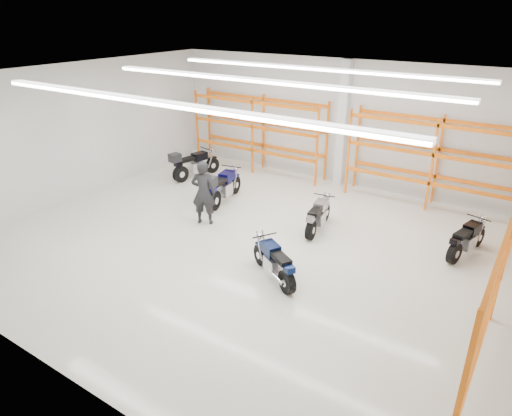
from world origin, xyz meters
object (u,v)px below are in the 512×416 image
Objects in this scene: motorcycle_back_b at (222,187)px; motorcycle_back_d at (466,240)px; motorcycle_main at (275,263)px; standing_man at (203,193)px; motorcycle_back_a at (192,165)px; motorcycle_back_c at (318,217)px; structural_column at (343,125)px.

motorcycle_back_d is at bearing 5.42° from motorcycle_back_b.
motorcycle_main is 3.85m from standing_man.
motorcycle_main reaches higher than motorcycle_back_d.
motorcycle_back_b is 1.22× the size of motorcycle_back_d.
motorcycle_back_a reaches higher than motorcycle_main.
motorcycle_back_a is at bearing 176.37° from motorcycle_back_d.
motorcycle_back_b is 7.58m from motorcycle_back_d.
motorcycle_back_b is 1.21× the size of motorcycle_back_c.
motorcycle_back_b is 1.18× the size of standing_man.
motorcycle_back_a is 1.13× the size of standing_man.
structural_column reaches higher than standing_man.
motorcycle_back_a is 6.23m from motorcycle_back_c.
structural_column reaches higher than motorcycle_back_a.
standing_man reaches higher than motorcycle_back_b.
motorcycle_back_c is 1.01× the size of motorcycle_back_d.
motorcycle_main is 0.39× the size of structural_column.
motorcycle_back_c is 3.48m from standing_man.
structural_column is at bearing 57.69° from motorcycle_back_b.
motorcycle_back_b is at bearing -174.58° from motorcycle_back_d.
structural_column is (-1.45, 7.02, 1.80)m from motorcycle_main.
motorcycle_back_c is at bearing -168.29° from motorcycle_back_d.
motorcycle_back_b is (-3.94, 3.09, 0.12)m from motorcycle_main.
standing_man is 5.94m from structural_column.
standing_man is (2.92, -2.86, 0.44)m from motorcycle_back_a.
motorcycle_back_b is at bearing -28.81° from motorcycle_back_a.
structural_column is (4.94, 2.59, 1.69)m from motorcycle_back_a.
standing_man is at bearing 155.52° from motorcycle_main.
motorcycle_main is 5.24m from motorcycle_back_d.
motorcycle_main is at bearing -83.58° from motorcycle_back_c.
motorcycle_back_b reaches higher than motorcycle_back_a.
motorcycle_back_d is (3.60, 3.80, -0.01)m from motorcycle_main.
motorcycle_back_a is at bearing 166.54° from motorcycle_back_c.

